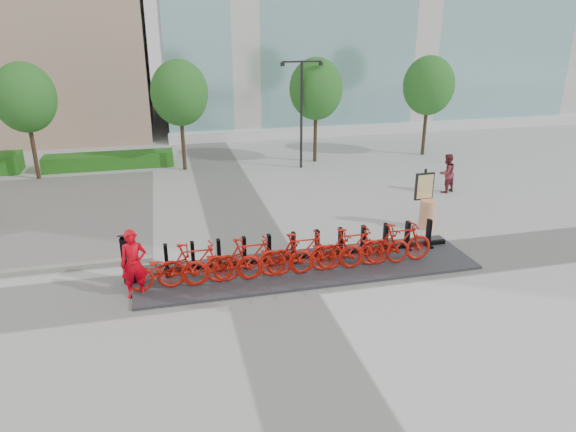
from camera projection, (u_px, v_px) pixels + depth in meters
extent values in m
plane|color=#BABABA|center=(266.00, 279.00, 14.04)|extent=(120.00, 120.00, 0.00)
cube|color=#27751E|center=(110.00, 161.00, 24.79)|extent=(6.00, 1.20, 0.70)
cylinder|color=#4D3B24|center=(33.00, 146.00, 22.62)|extent=(0.18, 0.18, 3.00)
ellipsoid|color=#205C1F|center=(25.00, 98.00, 21.89)|extent=(2.60, 2.60, 2.99)
cylinder|color=#4D3B24|center=(183.00, 139.00, 24.09)|extent=(0.18, 0.18, 3.00)
ellipsoid|color=#205C1F|center=(179.00, 93.00, 23.35)|extent=(2.60, 2.60, 2.99)
cylinder|color=#4D3B24|center=(315.00, 132.00, 25.55)|extent=(0.18, 0.18, 3.00)
ellipsoid|color=#205C1F|center=(316.00, 89.00, 24.81)|extent=(2.60, 2.60, 2.99)
cylinder|color=#4D3B24|center=(425.00, 127.00, 26.90)|extent=(0.18, 0.18, 3.00)
ellipsoid|color=#205C1F|center=(429.00, 86.00, 26.16)|extent=(2.60, 2.60, 2.99)
cylinder|color=black|center=(301.00, 116.00, 24.06)|extent=(0.12, 0.12, 5.00)
cube|color=black|center=(292.00, 62.00, 23.10)|extent=(0.90, 0.08, 0.08)
cube|color=black|center=(311.00, 61.00, 23.31)|extent=(0.90, 0.08, 0.08)
cylinder|color=black|center=(283.00, 64.00, 23.04)|extent=(0.20, 0.20, 0.18)
cylinder|color=black|center=(321.00, 64.00, 23.44)|extent=(0.20, 0.20, 0.18)
cube|color=#2D2D31|center=(308.00, 268.00, 14.59)|extent=(9.60, 2.40, 0.08)
imported|color=#A31208|center=(167.00, 269.00, 13.19)|extent=(2.07, 0.72, 1.09)
imported|color=#A31208|center=(195.00, 264.00, 13.33)|extent=(2.01, 0.57, 1.21)
imported|color=#A31208|center=(223.00, 263.00, 13.52)|extent=(2.07, 0.72, 1.09)
imported|color=#A31208|center=(250.00, 258.00, 13.66)|extent=(2.01, 0.57, 1.21)
imported|color=#A31208|center=(276.00, 258.00, 13.84)|extent=(2.07, 0.72, 1.09)
imported|color=#A31208|center=(302.00, 253.00, 13.98)|extent=(2.01, 0.57, 1.21)
imported|color=#A31208|center=(327.00, 252.00, 14.16)|extent=(2.07, 0.72, 1.09)
imported|color=#A31208|center=(351.00, 248.00, 14.30)|extent=(2.01, 0.57, 1.21)
imported|color=#A31208|center=(375.00, 247.00, 14.49)|extent=(2.07, 0.72, 1.09)
imported|color=#A31208|center=(399.00, 243.00, 14.63)|extent=(2.01, 0.57, 1.21)
cube|color=black|center=(130.00, 259.00, 13.54)|extent=(0.38, 0.34, 1.27)
cube|color=black|center=(127.00, 236.00, 13.31)|extent=(0.46, 0.40, 0.16)
cube|color=black|center=(128.00, 253.00, 13.31)|extent=(0.25, 0.04, 0.36)
imported|color=#C7000E|center=(134.00, 264.00, 12.84)|extent=(0.67, 0.45, 1.81)
imported|color=maroon|center=(447.00, 173.00, 21.02)|extent=(0.95, 0.84, 1.61)
cylinder|color=#EE6304|center=(427.00, 214.00, 17.35)|extent=(0.69, 0.69, 1.00)
cylinder|color=black|center=(423.00, 198.00, 17.35)|extent=(0.09, 0.09, 2.04)
cube|color=black|center=(424.00, 186.00, 17.20)|extent=(0.67, 0.13, 0.93)
cube|color=#DEC47F|center=(425.00, 187.00, 17.15)|extent=(0.57, 0.05, 0.82)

